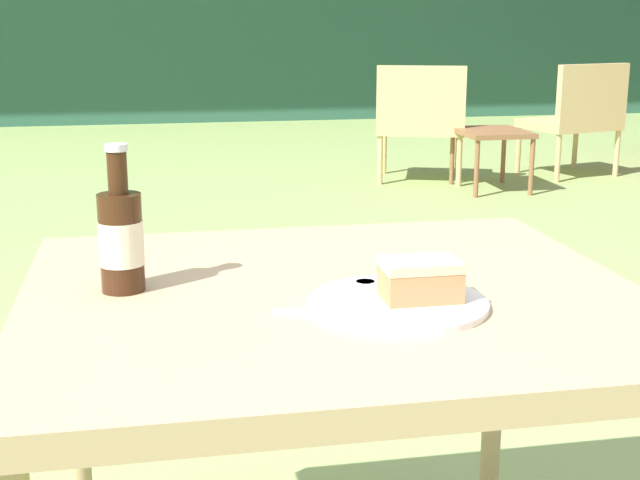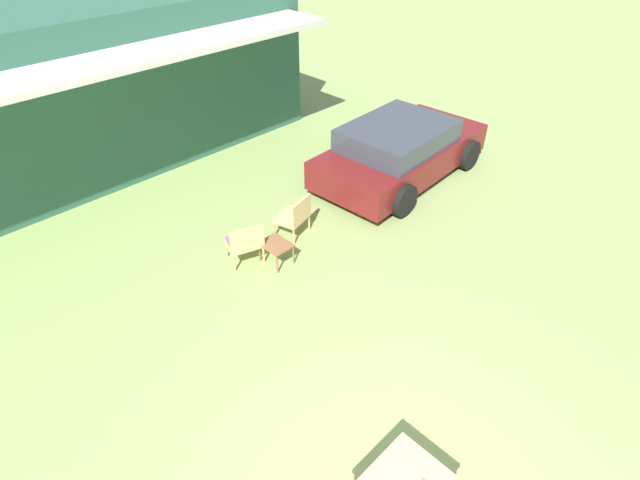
{
  "view_description": "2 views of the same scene",
  "coord_description": "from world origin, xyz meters",
  "px_view_note": "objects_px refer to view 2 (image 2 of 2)",
  "views": [
    {
      "loc": [
        -0.25,
        -1.22,
        1.07
      ],
      "look_at": [
        0.0,
        0.1,
        0.73
      ],
      "focal_mm": 50.0,
      "sensor_mm": 36.0,
      "label": 1
    },
    {
      "loc": [
        -2.2,
        -1.07,
        5.32
      ],
      "look_at": [
        1.96,
        3.12,
        0.9
      ],
      "focal_mm": 28.0,
      "sensor_mm": 36.0,
      "label": 2
    }
  ],
  "objects_px": {
    "wicker_chair_cushioned": "(245,241)",
    "garden_side_table": "(276,246)",
    "parked_car": "(400,150)",
    "wicker_chair_plain": "(295,215)"
  },
  "relations": [
    {
      "from": "wicker_chair_cushioned",
      "to": "garden_side_table",
      "type": "height_order",
      "value": "wicker_chair_cushioned"
    },
    {
      "from": "parked_car",
      "to": "garden_side_table",
      "type": "relative_size",
      "value": 8.22
    },
    {
      "from": "wicker_chair_cushioned",
      "to": "garden_side_table",
      "type": "xyz_separation_m",
      "value": [
        0.35,
        -0.37,
        -0.09
      ]
    },
    {
      "from": "wicker_chair_cushioned",
      "to": "wicker_chair_plain",
      "type": "relative_size",
      "value": 1.0
    },
    {
      "from": "parked_car",
      "to": "wicker_chair_plain",
      "type": "xyz_separation_m",
      "value": [
        -3.01,
        -0.04,
        -0.18
      ]
    },
    {
      "from": "wicker_chair_cushioned",
      "to": "parked_car",
      "type": "bearing_deg",
      "value": -161.15
    },
    {
      "from": "parked_car",
      "to": "wicker_chair_plain",
      "type": "distance_m",
      "value": 3.02
    },
    {
      "from": "parked_car",
      "to": "garden_side_table",
      "type": "bearing_deg",
      "value": -177.15
    },
    {
      "from": "wicker_chair_plain",
      "to": "garden_side_table",
      "type": "height_order",
      "value": "wicker_chair_plain"
    },
    {
      "from": "wicker_chair_plain",
      "to": "parked_car",
      "type": "bearing_deg",
      "value": 166.15
    }
  ]
}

